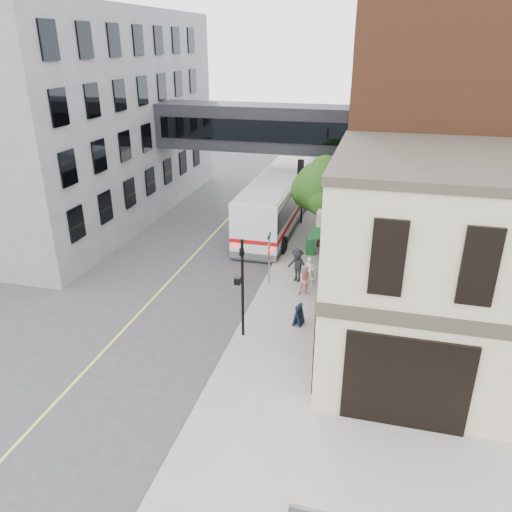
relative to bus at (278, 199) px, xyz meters
The scene contains 17 objects.
ground 16.49m from the bus, 85.93° to the right, with size 120.00×120.00×0.00m, color #38383A.
sidewalk_main 4.36m from the bus, 36.45° to the right, with size 4.00×60.00×0.15m, color gray.
corner_building 17.70m from the bus, 54.74° to the right, with size 10.19×8.12×8.45m.
brick_building 12.29m from the bus, ahead, with size 13.76×18.00×14.00m.
opposite_building 16.62m from the bus, behind, with size 14.00×24.00×14.00m, color slate.
skyway_bridge 5.17m from the bus, 137.84° to the left, with size 14.00×3.18×3.00m.
traffic_signal_near 14.45m from the bus, 83.91° to the right, with size 0.44×0.22×4.60m.
traffic_signal_far 2.08m from the bus, 25.05° to the left, with size 0.53×0.28×4.50m.
street_sign_pole 9.46m from the bus, 80.55° to the right, with size 0.08×0.75×3.00m.
street_tree 4.98m from the bus, 42.89° to the right, with size 3.80×3.20×5.60m.
lane_marking 7.66m from the bus, 121.21° to the right, with size 0.12×40.00×0.01m, color #D8CC4C.
bus is the anchor object (origin of this frame).
pedestrian_a 9.51m from the bus, 67.65° to the right, with size 0.56×0.37×1.53m, color white.
pedestrian_b 10.58m from the bus, 70.10° to the right, with size 0.77×0.60×1.59m, color pink.
pedestrian_c 9.00m from the bus, 71.19° to the right, with size 1.20×0.69×1.85m, color black.
newspaper_box 5.72m from the bus, 57.12° to the right, with size 0.49×0.44×0.99m, color #125124.
sandwich_board 13.45m from the bus, 73.74° to the right, with size 0.35×0.54×0.97m, color black.
Camera 1 is at (5.59, -15.91, 11.99)m, focal length 35.00 mm.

